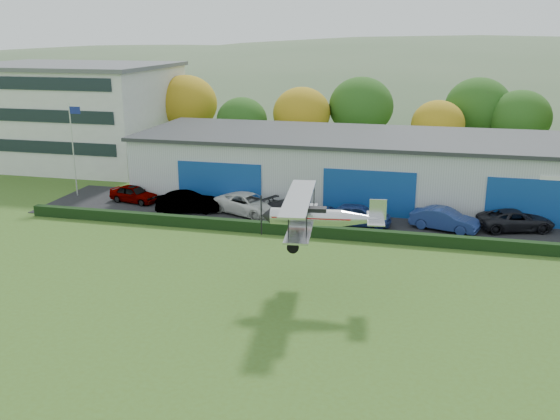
% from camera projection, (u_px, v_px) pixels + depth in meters
% --- Properties ---
extents(ground, '(300.00, 300.00, 0.00)m').
position_uv_depth(ground, '(207.00, 346.00, 27.69)').
color(ground, '#405C1D').
rests_on(ground, ground).
extents(apron, '(48.00, 9.00, 0.05)m').
position_uv_depth(apron, '(340.00, 218.00, 46.57)').
color(apron, black).
rests_on(apron, ground).
extents(hedge, '(46.00, 0.60, 0.80)m').
position_uv_depth(hedge, '(330.00, 232.00, 41.99)').
color(hedge, black).
rests_on(hedge, ground).
extents(hangar, '(40.60, 12.60, 5.30)m').
position_uv_depth(hangar, '(376.00, 166.00, 51.87)').
color(hangar, '#B2B7BC').
rests_on(hangar, ground).
extents(office_block, '(20.60, 15.60, 10.40)m').
position_uv_depth(office_block, '(72.00, 113.00, 65.19)').
color(office_block, silver).
rests_on(office_block, ground).
extents(flagpole, '(1.05, 0.10, 8.00)m').
position_uv_depth(flagpole, '(74.00, 141.00, 51.35)').
color(flagpole, silver).
rests_on(flagpole, ground).
extents(tree_belt, '(75.70, 13.22, 10.12)m').
position_uv_depth(tree_belt, '(348.00, 111.00, 63.76)').
color(tree_belt, '#3D2614').
rests_on(tree_belt, ground).
extents(distant_hills, '(430.00, 196.00, 56.00)m').
position_uv_depth(distant_hills, '(376.00, 135.00, 162.83)').
color(distant_hills, '#4C6642').
rests_on(distant_hills, ground).
extents(car_0, '(4.47, 2.57, 1.43)m').
position_uv_depth(car_0, '(134.00, 194.00, 50.49)').
color(car_0, gray).
rests_on(car_0, apron).
extents(car_1, '(5.21, 3.10, 1.62)m').
position_uv_depth(car_1, '(188.00, 202.00, 47.70)').
color(car_1, gray).
rests_on(car_1, apron).
extents(car_2, '(6.38, 4.82, 1.61)m').
position_uv_depth(car_2, '(249.00, 204.00, 47.14)').
color(car_2, silver).
rests_on(car_2, apron).
extents(car_3, '(5.43, 3.97, 1.46)m').
position_uv_depth(car_3, '(294.00, 211.00, 45.60)').
color(car_3, black).
rests_on(car_3, apron).
extents(car_4, '(4.77, 1.97, 1.62)m').
position_uv_depth(car_4, '(359.00, 215.00, 44.41)').
color(car_4, navy).
rests_on(car_4, apron).
extents(car_5, '(5.06, 3.00, 1.58)m').
position_uv_depth(car_5, '(445.00, 219.00, 43.42)').
color(car_5, navy).
rests_on(car_5, apron).
extents(car_6, '(5.76, 3.84, 1.47)m').
position_uv_depth(car_6, '(516.00, 220.00, 43.45)').
color(car_6, black).
rests_on(car_6, apron).
extents(biplane, '(6.61, 7.59, 2.83)m').
position_uv_depth(biplane, '(317.00, 216.00, 32.13)').
color(biplane, '#BCBCC3').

